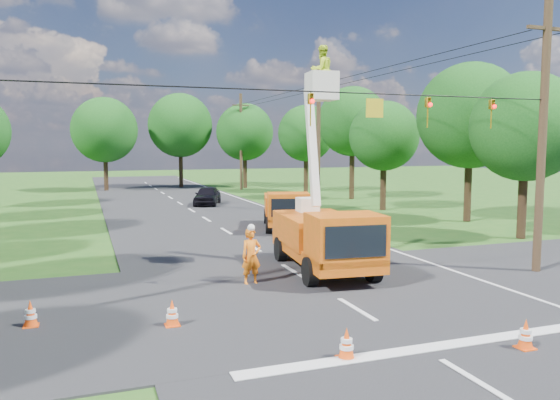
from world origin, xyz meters
name	(u,v)px	position (x,y,z in m)	size (l,w,h in m)	color
ground	(207,220)	(0.00, 20.00, 0.00)	(140.00, 140.00, 0.00)	#235319
road_main	(207,220)	(0.00, 20.00, 0.00)	(12.00, 100.00, 0.06)	black
road_cross	(327,293)	(0.00, 2.00, 0.00)	(56.00, 10.00, 0.07)	black
stop_bar	(423,351)	(0.00, -3.20, 0.00)	(9.00, 0.45, 0.02)	silver
edge_line	(290,216)	(5.60, 20.00, 0.00)	(0.12, 90.00, 0.02)	silver
bucket_truck	(325,225)	(1.12, 4.66, 1.76)	(3.12, 6.68, 8.31)	#E55710
second_truck	(286,209)	(3.39, 14.82, 1.14)	(3.75, 6.21, 2.19)	#E55710
ground_worker	(251,257)	(-1.96, 3.84, 0.95)	(0.70, 0.46, 1.91)	orange
distant_car	(207,195)	(1.92, 28.49, 0.74)	(1.75, 4.35, 1.48)	black
traffic_cone_0	(347,344)	(-1.88, -3.08, 0.36)	(0.38, 0.38, 0.71)	#FF4D0D
traffic_cone_1	(526,334)	(2.25, -3.95, 0.36)	(0.38, 0.38, 0.71)	#FF4D0D
traffic_cone_2	(330,251)	(2.21, 6.55, 0.36)	(0.38, 0.38, 0.71)	#FF4D0D
traffic_cone_3	(304,232)	(3.07, 11.40, 0.36)	(0.38, 0.38, 0.71)	#FF4D0D
traffic_cone_4	(172,313)	(-5.14, 0.40, 0.36)	(0.38, 0.38, 0.71)	#FF4D0D
traffic_cone_5	(30,314)	(-8.57, 1.58, 0.36)	(0.38, 0.38, 0.71)	#FF4D0D
traffic_cone_7	(291,221)	(3.95, 15.51, 0.36)	(0.38, 0.38, 0.71)	#FF4D0D
pole_right_near	(543,133)	(8.50, 2.00, 5.11)	(1.80, 0.30, 10.00)	#4C3823
pole_right_mid	(318,139)	(8.50, 22.00, 5.11)	(1.80, 0.30, 10.00)	#4C3823
pole_right_far	(241,141)	(8.50, 42.00, 5.11)	(1.80, 0.30, 10.00)	#4C3823
signal_span	(392,108)	(2.23, 1.99, 5.88)	(18.00, 0.29, 1.07)	black
tree_right_a	(526,127)	(13.50, 8.00, 5.56)	(5.40, 5.40, 8.28)	#382616
tree_right_b	(470,116)	(15.00, 14.00, 6.43)	(6.40, 6.40, 9.65)	#382616
tree_right_c	(384,136)	(13.20, 21.00, 5.31)	(5.00, 5.00, 7.83)	#382616
tree_right_d	(353,122)	(14.80, 29.00, 6.68)	(6.00, 6.00, 9.70)	#382616
tree_right_e	(306,134)	(13.80, 37.00, 5.81)	(5.60, 5.60, 8.63)	#382616
tree_far_a	(105,130)	(-5.00, 45.00, 6.19)	(6.60, 6.60, 9.50)	#382616
tree_far_b	(180,125)	(3.00, 47.00, 6.81)	(7.00, 7.00, 10.32)	#382616
tree_far_c	(245,132)	(9.50, 44.00, 6.06)	(6.20, 6.20, 9.18)	#382616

